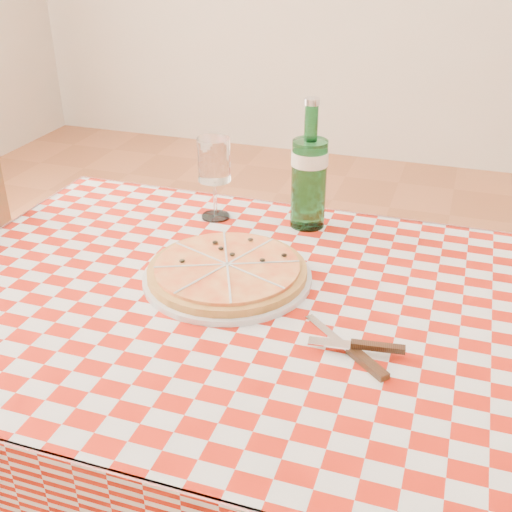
{
  "coord_description": "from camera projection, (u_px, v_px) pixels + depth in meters",
  "views": [
    {
      "loc": [
        0.32,
        -0.96,
        1.39
      ],
      "look_at": [
        -0.02,
        0.06,
        0.82
      ],
      "focal_mm": 45.0,
      "sensor_mm": 36.0,
      "label": 1
    }
  ],
  "objects": [
    {
      "name": "tablecloth",
      "position": [
        256.0,
        302.0,
        1.19
      ],
      "size": [
        1.3,
        0.9,
        0.01
      ],
      "primitive_type": "cube",
      "color": "#A7180A",
      "rests_on": "dining_table"
    },
    {
      "name": "pizza_plate",
      "position": [
        227.0,
        270.0,
        1.25
      ],
      "size": [
        0.43,
        0.43,
        0.04
      ],
      "primitive_type": null,
      "rotation": [
        0.0,
        0.0,
        -0.38
      ],
      "color": "gold",
      "rests_on": "tablecloth"
    },
    {
      "name": "cutlery",
      "position": [
        350.0,
        346.0,
        1.04
      ],
      "size": [
        0.26,
        0.23,
        0.02
      ],
      "primitive_type": null,
      "rotation": [
        0.0,
        0.0,
        -0.23
      ],
      "color": "silver",
      "rests_on": "tablecloth"
    },
    {
      "name": "dining_table",
      "position": [
        256.0,
        344.0,
        1.24
      ],
      "size": [
        1.2,
        0.8,
        0.75
      ],
      "color": "brown",
      "rests_on": "ground"
    },
    {
      "name": "water_bottle",
      "position": [
        309.0,
        165.0,
        1.41
      ],
      "size": [
        0.09,
        0.09,
        0.29
      ],
      "primitive_type": null,
      "rotation": [
        0.0,
        0.0,
        0.13
      ],
      "color": "#186028",
      "rests_on": "tablecloth"
    },
    {
      "name": "wine_glass",
      "position": [
        215.0,
        179.0,
        1.47
      ],
      "size": [
        0.08,
        0.08,
        0.19
      ],
      "primitive_type": null,
      "rotation": [
        0.0,
        0.0,
        0.04
      ],
      "color": "white",
      "rests_on": "tablecloth"
    }
  ]
}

